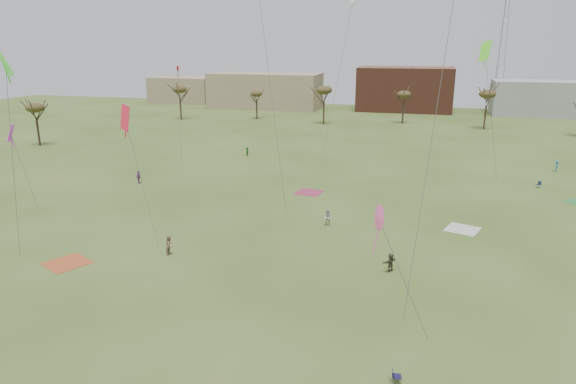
# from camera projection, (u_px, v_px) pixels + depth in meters

# --- Properties ---
(ground) EXTENTS (260.00, 260.00, 0.00)m
(ground) POSITION_uv_depth(u_px,v_px,m) (244.00, 311.00, 36.33)
(ground) COLOR #36541A
(ground) RESTS_ON ground
(spectator_fore_b) EXTENTS (0.71, 0.89, 1.77)m
(spectator_fore_b) POSITION_uv_depth(u_px,v_px,m) (170.00, 245.00, 45.95)
(spectator_fore_b) COLOR #90775B
(spectator_fore_b) RESTS_ON ground
(spectator_fore_c) EXTENTS (1.31, 1.48, 1.63)m
(spectator_fore_c) POSITION_uv_depth(u_px,v_px,m) (390.00, 262.00, 42.49)
(spectator_fore_c) COLOR #4D4437
(spectator_fore_c) RESTS_ON ground
(spectator_mid_d) EXTENTS (0.47, 1.06, 1.78)m
(spectator_mid_d) POSITION_uv_depth(u_px,v_px,m) (139.00, 177.00, 69.43)
(spectator_mid_d) COLOR purple
(spectator_mid_d) RESTS_ON ground
(spectator_mid_e) EXTENTS (0.97, 0.81, 1.81)m
(spectator_mid_e) POSITION_uv_depth(u_px,v_px,m) (328.00, 218.00, 53.17)
(spectator_mid_e) COLOR #BABABA
(spectator_mid_e) RESTS_ON ground
(flyer_far_a) EXTENTS (1.03, 1.38, 1.44)m
(flyer_far_a) POSITION_uv_depth(u_px,v_px,m) (247.00, 152.00, 86.59)
(flyer_far_a) COLOR #287025
(flyer_far_a) RESTS_ON ground
(flyer_far_c) EXTENTS (0.80, 1.13, 1.58)m
(flyer_far_c) POSITION_uv_depth(u_px,v_px,m) (556.00, 166.00, 75.98)
(flyer_far_c) COLOR #1D5D88
(flyer_far_c) RESTS_ON ground
(blanket_red) EXTENTS (4.41, 4.41, 0.03)m
(blanket_red) POSITION_uv_depth(u_px,v_px,m) (67.00, 263.00, 44.29)
(blanket_red) COLOR #B94E25
(blanket_red) RESTS_ON ground
(blanket_cream) EXTENTS (3.95, 3.95, 0.03)m
(blanket_cream) POSITION_uv_depth(u_px,v_px,m) (462.00, 229.00, 52.37)
(blanket_cream) COLOR silver
(blanket_cream) RESTS_ON ground
(blanket_plum) EXTENTS (3.57, 3.57, 0.03)m
(blanket_plum) POSITION_uv_depth(u_px,v_px,m) (309.00, 192.00, 65.37)
(blanket_plum) COLOR #982E4F
(blanket_plum) RESTS_ON ground
(camp_chair_center) EXTENTS (0.63, 0.59, 0.87)m
(camp_chair_center) POSITION_uv_depth(u_px,v_px,m) (396.00, 379.00, 28.63)
(camp_chair_center) COLOR #17153A
(camp_chair_center) RESTS_ON ground
(camp_chair_right) EXTENTS (0.74, 0.73, 0.87)m
(camp_chair_right) POSITION_uv_depth(u_px,v_px,m) (538.00, 186.00, 67.41)
(camp_chair_right) COLOR #131F35
(camp_chair_right) RESTS_ON ground
(kites_aloft) EXTENTS (61.94, 59.86, 25.94)m
(kites_aloft) POSITION_uv_depth(u_px,v_px,m) (309.00, 29.00, 54.95)
(kites_aloft) COLOR red
(kites_aloft) RESTS_ON ground
(tree_line) EXTENTS (117.44, 49.32, 8.91)m
(tree_line) POSITION_uv_depth(u_px,v_px,m) (358.00, 99.00, 108.34)
(tree_line) COLOR #3A2B1E
(tree_line) RESTS_ON ground
(building_tan) EXTENTS (32.00, 14.00, 10.00)m
(building_tan) POSITION_uv_depth(u_px,v_px,m) (265.00, 91.00, 150.28)
(building_tan) COLOR #937F60
(building_tan) RESTS_ON ground
(building_brick) EXTENTS (26.00, 16.00, 12.00)m
(building_brick) POSITION_uv_depth(u_px,v_px,m) (405.00, 89.00, 144.52)
(building_brick) COLOR brown
(building_brick) RESTS_ON ground
(building_grey) EXTENTS (24.00, 12.00, 9.00)m
(building_grey) POSITION_uv_depth(u_px,v_px,m) (540.00, 98.00, 134.25)
(building_grey) COLOR gray
(building_grey) RESTS_ON ground
(building_tan_west) EXTENTS (20.00, 12.00, 8.00)m
(building_tan_west) POSITION_uv_depth(u_px,v_px,m) (184.00, 90.00, 164.62)
(building_tan_west) COLOR #937F60
(building_tan_west) RESTS_ON ground
(radio_tower) EXTENTS (1.51, 1.72, 41.00)m
(radio_tower) POSITION_uv_depth(u_px,v_px,m) (503.00, 40.00, 139.14)
(radio_tower) COLOR #9EA3A8
(radio_tower) RESTS_ON ground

